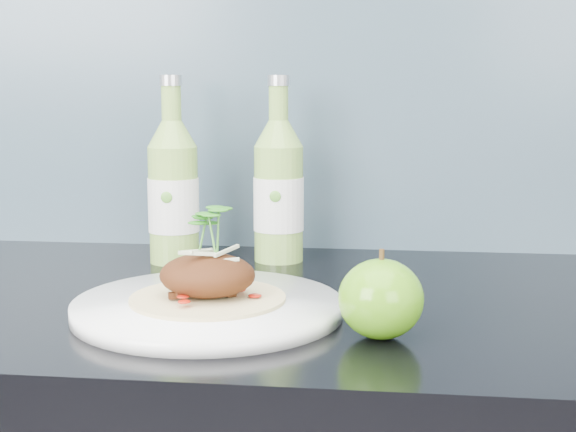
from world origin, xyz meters
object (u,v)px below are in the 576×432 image
object	(u,v)px
cider_bottle_left	(173,192)
cider_bottle_right	(279,191)
green_apple	(381,299)
dinner_plate	(208,307)

from	to	relation	value
cider_bottle_left	cider_bottle_right	distance (m)	0.15
green_apple	cider_bottle_left	distance (m)	0.43
cider_bottle_left	dinner_plate	bearing A→B (deg)	-87.20
dinner_plate	green_apple	xyz separation A→B (m)	(0.19, -0.06, 0.03)
cider_bottle_left	cider_bottle_right	world-z (taller)	same
cider_bottle_right	dinner_plate	bearing A→B (deg)	-105.60
dinner_plate	cider_bottle_left	size ratio (longest dim) A/B	1.22
green_apple	dinner_plate	bearing A→B (deg)	161.88
cider_bottle_left	cider_bottle_right	bearing A→B (deg)	-9.02
dinner_plate	cider_bottle_right	xyz separation A→B (m)	(0.04, 0.28, 0.09)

